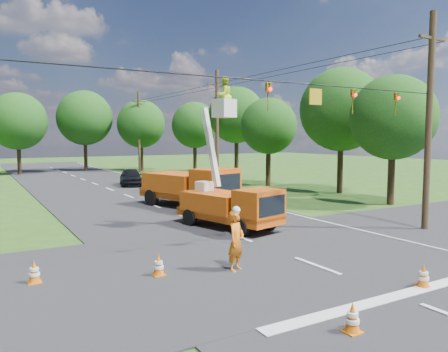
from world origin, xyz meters
TOP-DOWN VIEW (x-y plane):
  - ground at (0.00, 20.00)m, footprint 140.00×140.00m
  - road_main at (0.00, 20.00)m, footprint 12.00×100.00m
  - road_cross at (0.00, 2.00)m, footprint 56.00×10.00m
  - stop_bar at (0.00, -3.20)m, footprint 9.00×0.45m
  - edge_line at (5.60, 20.00)m, footprint 0.12×90.00m
  - bucket_truck at (0.67, 6.74)m, footprint 3.23×5.68m
  - second_truck at (1.75, 13.23)m, footprint 4.25×7.11m
  - ground_worker at (-2.55, 0.99)m, footprint 0.86×0.78m
  - distant_car at (2.55, 27.24)m, footprint 2.88×4.88m
  - traffic_cone_0 at (-2.73, -4.15)m, footprint 0.38×0.38m
  - traffic_cone_1 at (1.23, -3.09)m, footprint 0.38×0.38m
  - traffic_cone_2 at (2.43, 8.79)m, footprint 0.38×0.38m
  - traffic_cone_3 at (2.50, 9.94)m, footprint 0.38×0.38m
  - traffic_cone_4 at (-4.93, 1.72)m, footprint 0.38×0.38m
  - traffic_cone_5 at (-8.36, 2.90)m, footprint 0.38×0.38m
  - traffic_cone_7 at (4.60, 16.26)m, footprint 0.38×0.38m
  - pole_right_near at (8.50, 2.00)m, footprint 1.80×0.30m
  - pole_right_mid at (8.50, 22.00)m, footprint 1.80×0.30m
  - pole_right_far at (8.50, 42.00)m, footprint 1.80×0.30m
  - signal_span at (2.23, 1.99)m, footprint 18.00×0.29m
  - tree_right_a at (13.50, 8.00)m, footprint 5.40×5.40m
  - tree_right_b at (15.00, 14.00)m, footprint 6.40×6.40m
  - tree_right_c at (13.20, 21.00)m, footprint 5.00×5.00m
  - tree_right_d at (14.80, 29.00)m, footprint 6.00×6.00m
  - tree_right_e at (13.80, 37.00)m, footprint 5.60×5.60m
  - tree_far_a at (-5.00, 45.00)m, footprint 6.60×6.60m
  - tree_far_b at (3.00, 47.00)m, footprint 7.00×7.00m
  - tree_far_c at (9.50, 44.00)m, footprint 6.20×6.20m

SIDE VIEW (x-z plane):
  - ground at x=0.00m, z-range 0.00..0.00m
  - road_main at x=0.00m, z-range -0.03..0.03m
  - road_cross at x=0.00m, z-range -0.04..0.04m
  - stop_bar at x=0.00m, z-range -0.01..0.01m
  - edge_line at x=5.60m, z-range -0.01..0.01m
  - traffic_cone_0 at x=-2.73m, z-range 0.00..0.71m
  - traffic_cone_1 at x=1.23m, z-range 0.00..0.71m
  - traffic_cone_2 at x=2.43m, z-range 0.00..0.71m
  - traffic_cone_3 at x=2.50m, z-range 0.00..0.71m
  - traffic_cone_4 at x=-4.93m, z-range 0.00..0.71m
  - traffic_cone_5 at x=-8.36m, z-range 0.00..0.71m
  - traffic_cone_7 at x=4.60m, z-range 0.00..0.71m
  - distant_car at x=2.55m, z-range 0.00..1.56m
  - ground_worker at x=-2.55m, z-range 0.00..1.97m
  - second_truck at x=1.75m, z-range 0.05..2.56m
  - bucket_truck at x=0.67m, z-range -2.00..5.14m
  - pole_right_near at x=8.50m, z-range 0.11..10.11m
  - pole_right_mid at x=8.50m, z-range 0.11..10.11m
  - pole_right_far at x=8.50m, z-range 0.11..10.11m
  - tree_right_c at x=13.20m, z-range 1.40..9.23m
  - tree_right_a at x=13.50m, z-range 1.42..9.70m
  - tree_right_e at x=13.80m, z-range 1.50..10.12m
  - signal_span at x=2.23m, z-range 5.34..6.41m
  - tree_far_c at x=9.50m, z-range 1.47..10.65m
  - tree_far_a at x=-5.00m, z-range 1.44..10.94m
  - tree_right_b at x=15.00m, z-range 1.61..11.26m
  - tree_right_d at x=14.80m, z-range 1.83..11.53m
  - tree_far_b at x=3.00m, z-range 1.65..11.97m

